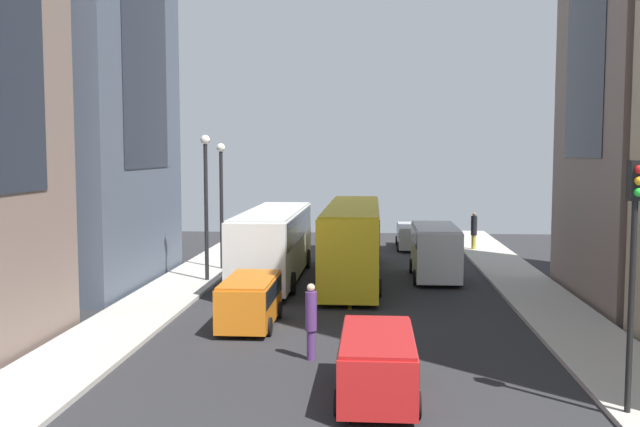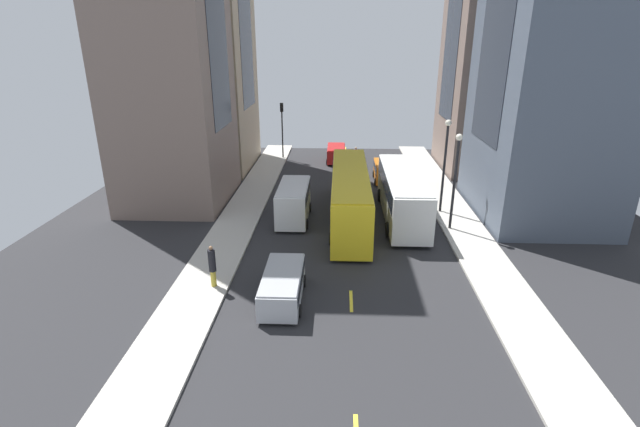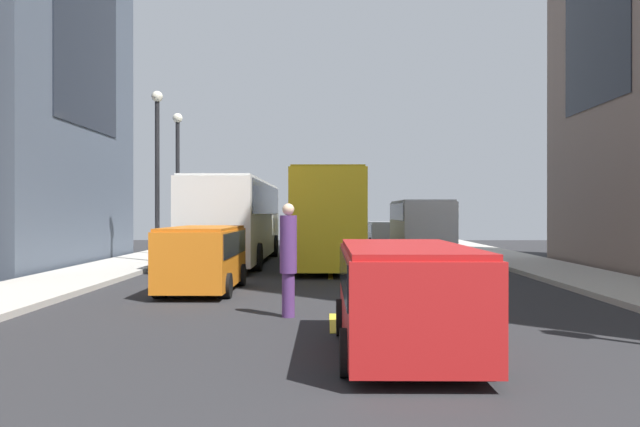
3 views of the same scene
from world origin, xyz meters
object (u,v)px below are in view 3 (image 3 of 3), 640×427
at_px(car_red_2, 405,290).
at_px(pedestrian_crossing_near, 288,256).
at_px(car_orange_1, 203,253).
at_px(streetcar_yellow, 327,211).
at_px(pedestrian_waiting_curb, 449,225).
at_px(city_bus_white, 237,214).
at_px(car_silver_0, 384,232).
at_px(delivery_van_white, 421,226).

xyz_separation_m(car_red_2, pedestrian_crossing_near, (-1.92, 3.09, 0.27)).
xyz_separation_m(car_orange_1, pedestrian_crossing_near, (2.49, -3.86, 0.21)).
xyz_separation_m(streetcar_yellow, pedestrian_waiting_curb, (7.17, 10.02, -0.78)).
bearing_deg(city_bus_white, car_silver_0, 58.29).
height_order(car_orange_1, pedestrian_waiting_curb, pedestrian_waiting_curb).
xyz_separation_m(streetcar_yellow, car_silver_0, (3.47, 11.02, -1.23)).
height_order(streetcar_yellow, car_orange_1, streetcar_yellow).
relative_size(car_orange_1, car_red_2, 0.97).
bearing_deg(car_red_2, pedestrian_crossing_near, 121.92).
xyz_separation_m(delivery_van_white, car_orange_1, (-7.27, -9.90, -0.51)).
bearing_deg(car_red_2, car_orange_1, 122.42).
bearing_deg(pedestrian_crossing_near, city_bus_white, 143.20).
relative_size(delivery_van_white, car_orange_1, 1.32).
xyz_separation_m(city_bus_white, delivery_van_white, (7.71, 0.82, -0.49)).
height_order(streetcar_yellow, pedestrian_waiting_curb, streetcar_yellow).
distance_m(car_orange_1, car_red_2, 8.23).
relative_size(streetcar_yellow, pedestrian_crossing_near, 6.17).
bearing_deg(car_silver_0, car_orange_1, -108.07).
height_order(delivery_van_white, car_red_2, delivery_van_white).
bearing_deg(delivery_van_white, car_silver_0, 92.60).
bearing_deg(pedestrian_waiting_curb, streetcar_yellow, 92.27).
xyz_separation_m(delivery_van_white, car_red_2, (-2.85, -16.85, -0.57)).
bearing_deg(pedestrian_waiting_curb, delivery_van_white, 109.85).
distance_m(car_red_2, pedestrian_waiting_curb, 27.39).
distance_m(car_orange_1, pedestrian_waiting_curb, 22.36).
xyz_separation_m(delivery_van_white, car_silver_0, (-0.49, 10.86, -0.62)).
height_order(car_silver_0, pedestrian_waiting_curb, pedestrian_waiting_curb).
height_order(car_silver_0, pedestrian_crossing_near, pedestrian_crossing_near).
bearing_deg(city_bus_white, car_red_2, -73.13).
xyz_separation_m(streetcar_yellow, pedestrian_crossing_near, (-0.81, -13.60, -0.91)).
bearing_deg(delivery_van_white, pedestrian_crossing_near, -109.13).
bearing_deg(delivery_van_white, car_red_2, -99.61).
relative_size(car_orange_1, pedestrian_crossing_near, 1.79).
height_order(car_orange_1, car_red_2, car_orange_1).
relative_size(city_bus_white, car_red_2, 2.71).
bearing_deg(car_silver_0, city_bus_white, -121.71).
height_order(city_bus_white, car_red_2, city_bus_white).
distance_m(city_bus_white, pedestrian_waiting_curb, 15.29).
relative_size(city_bus_white, delivery_van_white, 2.11).
distance_m(car_orange_1, pedestrian_crossing_near, 4.60).
distance_m(city_bus_white, car_orange_1, 9.14).
relative_size(pedestrian_crossing_near, pedestrian_waiting_curb, 1.00).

